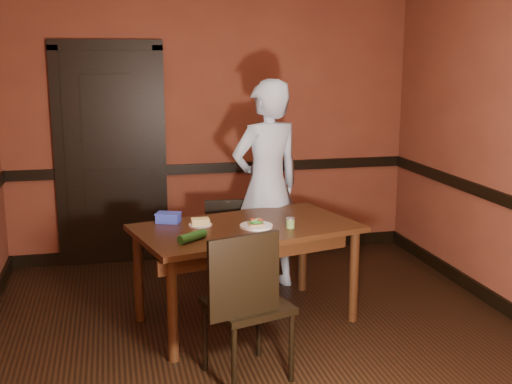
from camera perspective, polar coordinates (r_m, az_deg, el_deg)
name	(u,v)px	position (r m, az deg, el deg)	size (l,w,h in m)	color
floor	(267,349)	(4.60, 1.00, -13.81)	(4.00, 4.50, 0.01)	black
wall_back	(213,123)	(6.38, -3.84, 6.14)	(4.00, 0.02, 2.70)	brown
wall_front	(438,267)	(2.14, 15.91, -6.42)	(4.00, 0.02, 2.70)	brown
dado_back	(214,168)	(6.43, -3.77, 2.13)	(4.00, 0.03, 0.10)	black
baseboard_back	(215,249)	(6.62, -3.67, -5.04)	(4.00, 0.03, 0.12)	black
door	(111,153)	(6.30, -12.79, 3.42)	(1.05, 0.07, 2.20)	black
dining_table	(246,274)	(4.91, -0.88, -7.29)	(1.62, 0.91, 0.76)	black
chair_far	(233,250)	(5.42, -2.09, -5.18)	(0.37, 0.37, 0.80)	black
chair_near	(247,303)	(4.06, -0.78, -9.80)	(0.46, 0.46, 0.99)	black
person	(267,186)	(5.49, 0.97, 0.53)	(0.66, 0.43, 1.82)	#A8C0D8
sandwich_plate	(256,225)	(4.76, 0.01, -2.93)	(0.25, 0.25, 0.06)	white
sauce_jar	(290,223)	(4.74, 3.07, -2.75)	(0.07, 0.07, 0.08)	#658B45
cheese_saucer	(200,223)	(4.82, -4.98, -2.74)	(0.18, 0.18, 0.06)	white
food_tub	(168,218)	(4.93, -7.80, -2.27)	(0.21, 0.18, 0.08)	blue
wrapped_veg	(192,237)	(4.42, -5.69, -3.97)	(0.06, 0.06, 0.23)	#1B4818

